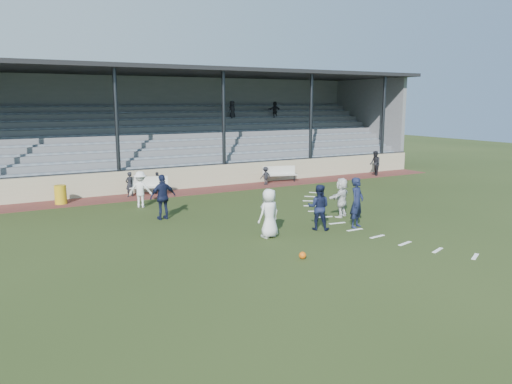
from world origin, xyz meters
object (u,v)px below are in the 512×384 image
(bench_right, at_px, (280,173))
(official, at_px, (375,163))
(bench_left, at_px, (149,184))
(trash_bin, at_px, (61,195))
(football, at_px, (303,255))
(player_navy_lead, at_px, (357,203))
(player_white_lead, at_px, (269,213))

(bench_right, height_order, official, official)
(bench_left, distance_m, trash_bin, 4.28)
(football, bearing_deg, trash_bin, 112.92)
(bench_right, relative_size, official, 1.28)
(football, relative_size, player_navy_lead, 0.12)
(bench_left, xyz_separation_m, trash_bin, (-4.27, -0.15, -0.13))
(football, height_order, official, official)
(player_white_lead, bearing_deg, player_navy_lead, 162.02)
(trash_bin, bearing_deg, official, -0.60)
(player_navy_lead, bearing_deg, bench_right, 47.90)
(bench_right, relative_size, trash_bin, 2.33)
(trash_bin, relative_size, football, 3.91)
(official, bearing_deg, player_white_lead, -31.48)
(player_white_lead, bearing_deg, bench_right, -135.39)
(bench_left, relative_size, official, 1.28)
(trash_bin, height_order, player_navy_lead, player_navy_lead)
(bench_right, height_order, player_navy_lead, player_navy_lead)
(bench_right, xyz_separation_m, football, (-7.12, -12.85, -0.47))
(official, bearing_deg, bench_left, -67.86)
(bench_left, height_order, player_navy_lead, player_navy_lead)
(bench_left, distance_m, bench_right, 8.08)
(bench_left, height_order, player_white_lead, player_white_lead)
(official, bearing_deg, player_navy_lead, -21.60)
(player_navy_lead, bearing_deg, player_white_lead, 148.19)
(bench_left, bearing_deg, trash_bin, -163.84)
(bench_right, relative_size, player_white_lead, 1.17)
(player_navy_lead, bearing_deg, bench_left, 90.08)
(bench_right, height_order, player_white_lead, player_white_lead)
(football, bearing_deg, player_white_lead, 82.10)
(trash_bin, height_order, official, official)
(player_white_lead, distance_m, player_navy_lead, 3.66)
(bench_right, relative_size, player_navy_lead, 1.06)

